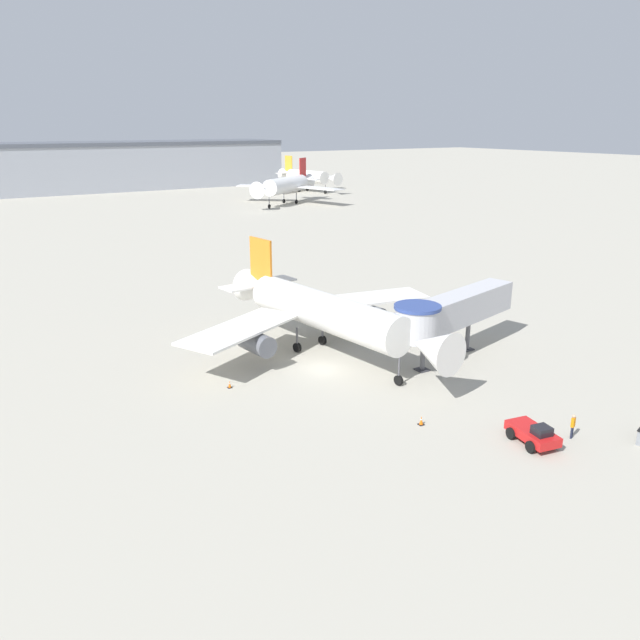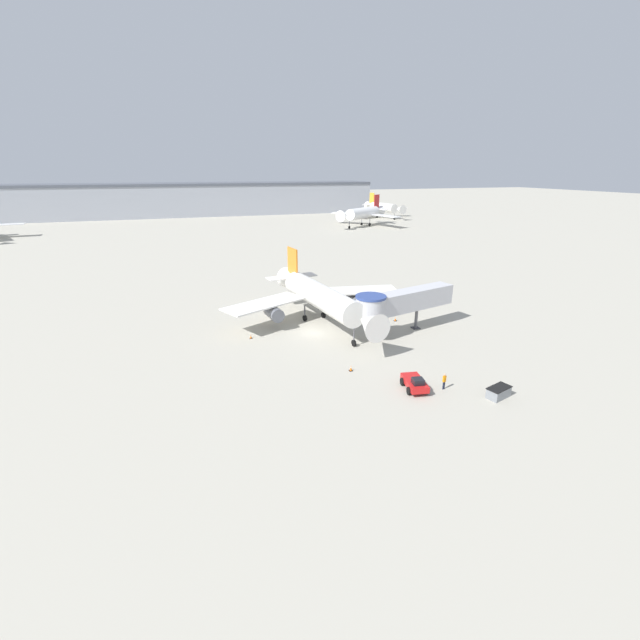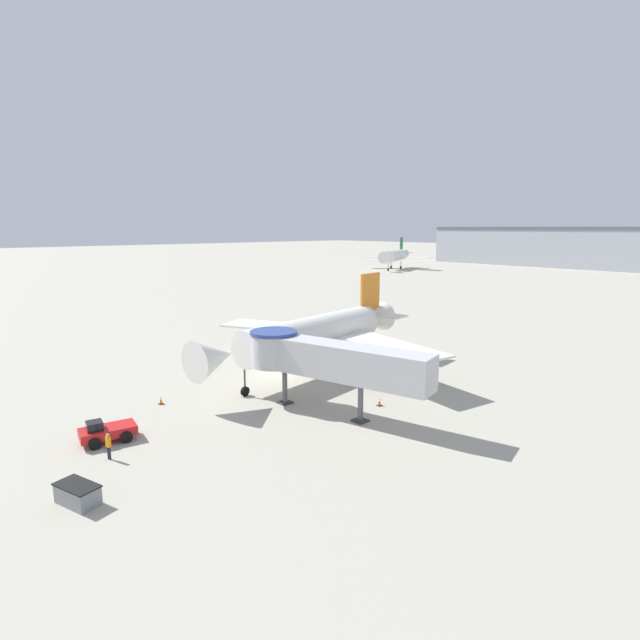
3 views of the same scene
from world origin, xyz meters
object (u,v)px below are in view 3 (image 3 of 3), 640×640
Objects in this scene: jet_bridge at (321,358)px; ground_crew_marshaller at (108,445)px; pushback_tug_red at (106,431)px; main_airplane at (317,333)px; traffic_cone_starboard_wing at (379,402)px; traffic_cone_near_nose at (161,401)px; traffic_cone_port_wing at (236,355)px; service_container_gray at (78,494)px; background_jet_green_tail at (395,256)px.

ground_crew_marshaller is (-3.08, -16.26, -3.62)m from jet_bridge.
pushback_tug_red is 2.23× the size of ground_crew_marshaller.
main_airplane reaches higher than jet_bridge.
pushback_tug_red reaches higher than traffic_cone_starboard_wing.
ground_crew_marshaller is (7.70, -7.16, 0.72)m from traffic_cone_near_nose.
service_container_gray is at bearing -48.51° from traffic_cone_port_wing.
background_jet_green_tail is at bearing 112.89° from jet_bridge.
main_airplane is 24.86m from ground_crew_marshaller.
traffic_cone_near_nose is 16.54m from traffic_cone_port_wing.
pushback_tug_red is 6.58× the size of traffic_cone_port_wing.
background_jet_green_tail reaches higher than pushback_tug_red.
service_container_gray is at bearing -19.62° from pushback_tug_red.
jet_bridge is at bearing -12.90° from traffic_cone_port_wing.
main_airplane is 17.27m from traffic_cone_near_nose.
background_jet_green_tail is (-69.01, 113.55, 4.73)m from traffic_cone_port_wing.
jet_bridge reaches higher than traffic_cone_port_wing.
jet_bridge is at bearing 40.14° from traffic_cone_near_nose.
main_airplane is at bearing 89.96° from ground_crew_marshaller.
background_jet_green_tail is at bearing 131.84° from pushback_tug_red.
main_airplane reaches higher than service_container_gray.
traffic_cone_port_wing is 26.91m from ground_crew_marshaller.
traffic_cone_port_wing is (-9.29, 13.69, -0.04)m from traffic_cone_near_nose.
ground_crew_marshaller is (-4.33, 3.25, 0.47)m from service_container_gray.
background_jet_green_tail reaches higher than main_airplane.
ground_crew_marshaller reaches higher than traffic_cone_near_nose.
pushback_tug_red is 7.86m from traffic_cone_near_nose.
service_container_gray is 32.18m from traffic_cone_port_wing.
service_container_gray is (1.25, -19.51, -4.09)m from jet_bridge.
traffic_cone_port_wing is at bearing -172.57° from main_airplane.
service_container_gray is (7.31, -4.15, -0.20)m from pushback_tug_red.
main_airplane reaches higher than traffic_cone_near_nose.
ground_crew_marshaller is at bearing -114.86° from jet_bridge.
service_container_gray is (10.34, -27.17, -3.59)m from main_airplane.
traffic_cone_port_wing is 0.34× the size of ground_crew_marshaller.
background_jet_green_tail reaches higher than traffic_cone_starboard_wing.
main_airplane is 41.55× the size of traffic_cone_starboard_wing.
jet_bridge is 0.64× the size of background_jet_green_tail.
main_airplane is 9.90× the size of service_container_gray.
jet_bridge is 23.56× the size of traffic_cone_starboard_wing.
traffic_cone_near_nose is at bearing 137.00° from pushback_tug_red.
traffic_cone_starboard_wing is at bearing 87.57° from service_container_gray.
traffic_cone_starboard_wing is (8.34, 20.06, -0.44)m from pushback_tug_red.
jet_bridge is 21.05m from traffic_cone_port_wing.
jet_bridge is 26.61× the size of traffic_cone_port_wing.
traffic_cone_near_nose is at bearing -55.84° from traffic_cone_port_wing.
main_airplane is 12.36m from traffic_cone_starboard_wing.
main_airplane is 11.90m from jet_bridge.
pushback_tug_red is at bearing 150.41° from service_container_gray.
background_jet_green_tail is at bearing 123.27° from service_container_gray.
jet_bridge is 23.74× the size of traffic_cone_near_nose.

